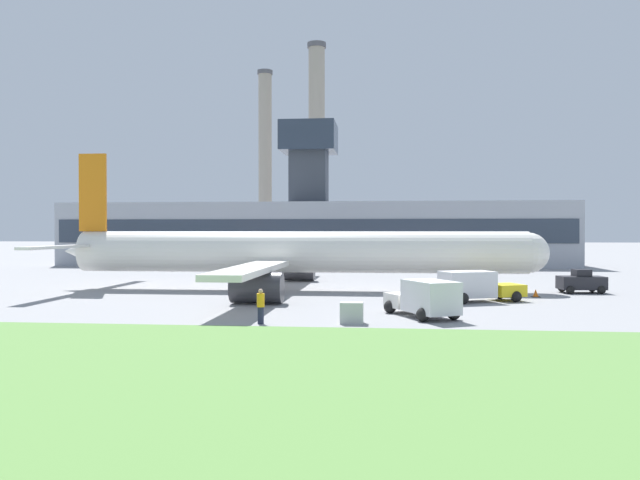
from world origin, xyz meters
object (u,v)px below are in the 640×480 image
fuel_truck (476,286)px  pushback_tug (581,283)px  airplane (291,254)px  ground_crew_person (261,306)px  baggage_truck (425,299)px

fuel_truck → pushback_tug: bearing=37.5°
airplane → pushback_tug: airplane is taller
pushback_tug → ground_crew_person: pushback_tug is taller
airplane → ground_crew_person: size_ratio=21.59×
fuel_truck → ground_crew_person: bearing=-137.6°
pushback_tug → baggage_truck: (-12.06, -13.99, 0.22)m
airplane → baggage_truck: size_ratio=6.95×
baggage_truck → ground_crew_person: (-8.00, -3.10, -0.10)m
fuel_truck → ground_crew_person: 15.85m
baggage_truck → ground_crew_person: 8.58m
airplane → baggage_truck: 16.39m
airplane → pushback_tug: bearing=1.2°
fuel_truck → ground_crew_person: (-11.71, -10.68, -0.10)m
pushback_tug → ground_crew_person: size_ratio=1.92×
airplane → ground_crew_person: 16.78m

